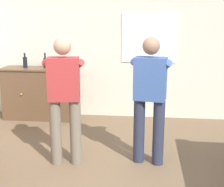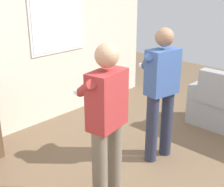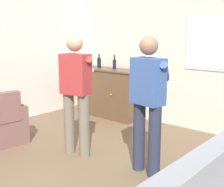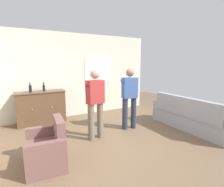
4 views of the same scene
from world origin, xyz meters
name	(u,v)px [view 3 (image 3 of 4)]	position (x,y,z in m)	size (l,w,h in m)	color
ground	(74,174)	(0.00, 0.00, 0.00)	(10.40, 10.40, 0.00)	brown
wall_back_with_window	(182,50)	(0.02, 2.66, 1.40)	(5.20, 0.15, 2.80)	beige
sideboard_cabinet	(108,93)	(-1.41, 2.30, 0.49)	(1.40, 0.49, 0.99)	brown
bottle_wine_green	(114,64)	(-1.30, 2.35, 1.09)	(0.07, 0.07, 0.28)	black
bottle_liquor_amber	(99,62)	(-1.67, 2.31, 1.09)	(0.08, 0.08, 0.28)	black
person_standing_left	(76,90)	(-0.44, 0.50, 0.94)	(0.55, 0.50, 1.68)	#6B6051
person_standing_right	(148,99)	(0.65, 0.64, 0.94)	(0.55, 0.51, 1.68)	#282D42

